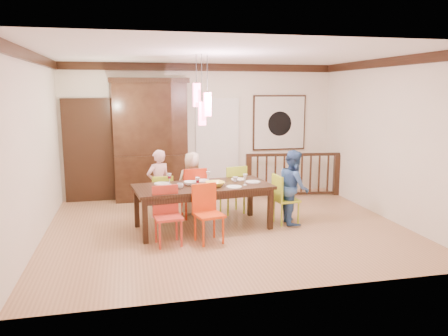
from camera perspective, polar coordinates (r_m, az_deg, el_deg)
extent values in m
plane|color=#A67750|center=(7.57, 0.34, -7.78)|extent=(6.00, 6.00, 0.00)
plane|color=white|center=(7.23, 0.37, 14.67)|extent=(6.00, 6.00, 0.00)
plane|color=beige|center=(9.70, -2.96, 4.89)|extent=(6.00, 0.00, 6.00)
plane|color=beige|center=(7.21, -23.58, 2.30)|extent=(0.00, 5.00, 5.00)
plane|color=beige|center=(8.45, 20.65, 3.51)|extent=(0.00, 5.00, 5.00)
cube|color=black|center=(9.59, -17.18, 2.00)|extent=(1.04, 0.07, 2.24)
cube|color=silver|center=(9.77, -0.88, 2.59)|extent=(0.97, 0.05, 2.22)
cube|color=black|center=(10.11, 7.22, 5.89)|extent=(1.25, 0.04, 1.25)
cube|color=silver|center=(10.09, 7.26, 5.88)|extent=(1.18, 0.02, 1.18)
cylinder|color=black|center=(10.08, 7.29, 5.76)|extent=(0.56, 0.01, 0.56)
cube|color=#EE476E|center=(7.23, -3.60, 9.50)|extent=(0.11, 0.11, 0.38)
cylinder|color=black|center=(7.24, -3.64, 12.82)|extent=(0.01, 0.01, 0.46)
cube|color=#EE476E|center=(7.16, -2.18, 8.30)|extent=(0.11, 0.11, 0.38)
cylinder|color=black|center=(7.17, -2.21, 12.26)|extent=(0.01, 0.01, 0.61)
cube|color=#EE476E|center=(7.20, -2.88, 7.11)|extent=(0.11, 0.11, 0.38)
cylinder|color=black|center=(7.20, -2.92, 11.65)|extent=(0.01, 0.01, 0.76)
cube|color=black|center=(7.37, -2.80, -2.44)|extent=(2.38, 1.30, 0.05)
cube|color=black|center=(7.78, -11.04, -4.79)|extent=(0.09, 0.09, 0.70)
cube|color=black|center=(8.11, 4.09, -4.03)|extent=(0.09, 0.09, 0.70)
cube|color=black|center=(6.94, -10.83, -6.60)|extent=(0.09, 0.09, 0.70)
cube|color=black|center=(7.30, 6.06, -5.64)|extent=(0.09, 0.09, 0.70)
cube|color=black|center=(7.82, -3.36, -2.28)|extent=(2.06, 0.29, 0.10)
cube|color=black|center=(6.95, -2.15, -3.84)|extent=(2.06, 0.29, 0.10)
cube|color=#ADC824|center=(8.03, -8.05, -3.87)|extent=(0.38, 0.38, 0.04)
cube|color=#ADC824|center=(7.98, -8.09, -2.31)|extent=(0.37, 0.04, 0.41)
cylinder|color=#ADC824|center=(7.92, -9.02, -5.61)|extent=(0.03, 0.03, 0.39)
cylinder|color=#ADC824|center=(7.95, -6.83, -5.51)|extent=(0.03, 0.03, 0.39)
cylinder|color=#ADC824|center=(8.22, -9.15, -5.05)|extent=(0.03, 0.03, 0.39)
cylinder|color=#ADC824|center=(8.24, -7.04, -4.96)|extent=(0.03, 0.03, 0.39)
cube|color=red|center=(8.09, -4.08, -3.28)|extent=(0.46, 0.46, 0.04)
cube|color=red|center=(8.03, -4.10, -1.51)|extent=(0.43, 0.08, 0.47)
cylinder|color=red|center=(7.96, -5.11, -5.25)|extent=(0.04, 0.04, 0.45)
cylinder|color=red|center=(8.01, -2.64, -5.13)|extent=(0.04, 0.04, 0.45)
cylinder|color=red|center=(8.29, -5.42, -4.64)|extent=(0.04, 0.04, 0.45)
cylinder|color=red|center=(8.33, -3.06, -4.52)|extent=(0.04, 0.04, 0.45)
cube|color=#ABCB2A|center=(8.36, 1.08, -2.86)|extent=(0.50, 0.50, 0.04)
cube|color=#ABCB2A|center=(8.31, 1.08, -1.18)|extent=(0.42, 0.13, 0.46)
cylinder|color=#ABCB2A|center=(8.22, 0.20, -4.74)|extent=(0.04, 0.04, 0.44)
cylinder|color=#ABCB2A|center=(8.30, 2.49, -4.61)|extent=(0.04, 0.04, 0.44)
cylinder|color=#ABCB2A|center=(8.54, -0.31, -4.18)|extent=(0.04, 0.04, 0.44)
cylinder|color=#ABCB2A|center=(8.61, 1.91, -4.05)|extent=(0.04, 0.04, 0.44)
cube|color=red|center=(6.69, -7.31, -6.42)|extent=(0.44, 0.44, 0.04)
cube|color=red|center=(6.62, -7.36, -4.43)|extent=(0.40, 0.08, 0.44)
cylinder|color=red|center=(6.59, -8.56, -8.71)|extent=(0.03, 0.03, 0.42)
cylinder|color=red|center=(6.61, -5.72, -8.57)|extent=(0.03, 0.03, 0.42)
cylinder|color=red|center=(6.90, -8.76, -7.86)|extent=(0.03, 0.03, 0.42)
cylinder|color=red|center=(6.92, -6.04, -7.72)|extent=(0.03, 0.03, 0.42)
cube|color=#E54210|center=(6.75, -1.99, -6.16)|extent=(0.49, 0.49, 0.04)
cube|color=#E54210|center=(6.68, -2.00, -4.18)|extent=(0.40, 0.13, 0.44)
cylinder|color=#E54210|center=(6.63, -3.12, -8.47)|extent=(0.03, 0.03, 0.42)
cylinder|color=#E54210|center=(6.69, -0.32, -8.29)|extent=(0.03, 0.03, 0.42)
cylinder|color=#E54210|center=(6.94, -3.57, -7.63)|extent=(0.03, 0.03, 0.42)
cylinder|color=#E54210|center=(6.99, -0.89, -7.47)|extent=(0.03, 0.03, 0.42)
cube|color=#B0C723|center=(7.78, 8.13, -4.14)|extent=(0.44, 0.44, 0.04)
cube|color=#B0C723|center=(7.73, 8.17, -2.45)|extent=(0.08, 0.40, 0.43)
cylinder|color=#B0C723|center=(7.64, 7.38, -6.08)|extent=(0.03, 0.03, 0.41)
cylinder|color=#B0C723|center=(7.75, 9.62, -5.90)|extent=(0.03, 0.03, 0.41)
cylinder|color=#B0C723|center=(7.93, 6.59, -5.46)|extent=(0.03, 0.03, 0.41)
cylinder|color=#B0C723|center=(8.04, 8.76, -5.30)|extent=(0.03, 0.03, 0.41)
cube|color=black|center=(9.49, -9.40, -1.19)|extent=(1.53, 0.44, 0.98)
cube|color=black|center=(9.35, -9.63, 6.40)|extent=(1.53, 0.40, 1.53)
cube|color=black|center=(9.54, -9.69, 6.47)|extent=(1.31, 0.02, 1.31)
cube|color=black|center=(9.34, -9.77, 11.22)|extent=(1.64, 0.44, 0.10)
cube|color=black|center=(9.52, 3.39, -1.23)|extent=(0.13, 0.13, 0.92)
cube|color=black|center=(10.24, 14.19, -0.72)|extent=(0.13, 0.13, 0.92)
cube|color=black|center=(9.76, 9.06, 1.74)|extent=(2.11, 0.36, 0.06)
cube|color=black|center=(9.92, 8.92, -3.29)|extent=(1.99, 0.32, 0.05)
imported|color=#FFC2C7|center=(8.11, -8.54, -2.05)|extent=(0.54, 0.46, 1.27)
imported|color=beige|center=(8.24, -4.13, -2.02)|extent=(0.65, 0.49, 1.20)
imported|color=#385E9E|center=(7.77, 9.07, -2.45)|extent=(0.57, 0.69, 1.31)
imported|color=yellow|center=(7.27, -1.17, -2.10)|extent=(0.36, 0.36, 0.08)
imported|color=white|center=(7.36, -4.46, -2.01)|extent=(0.23, 0.23, 0.07)
imported|color=silver|center=(7.13, -5.76, -2.35)|extent=(0.14, 0.14, 0.09)
imported|color=silver|center=(7.64, 1.48, -1.47)|extent=(0.12, 0.12, 0.08)
cylinder|color=white|center=(7.52, -8.13, -2.02)|extent=(0.26, 0.26, 0.01)
cylinder|color=white|center=(7.71, -2.85, -1.64)|extent=(0.26, 0.26, 0.01)
cylinder|color=white|center=(7.82, 1.88, -1.46)|extent=(0.26, 0.26, 0.01)
cylinder|color=white|center=(6.95, -7.37, -3.00)|extent=(0.26, 0.26, 0.01)
cylinder|color=white|center=(7.20, 1.34, -2.47)|extent=(0.26, 0.26, 0.01)
cylinder|color=white|center=(7.61, 3.81, -1.80)|extent=(0.26, 0.26, 0.01)
cube|color=#D83359|center=(7.06, -3.08, -2.74)|extent=(0.18, 0.14, 0.01)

